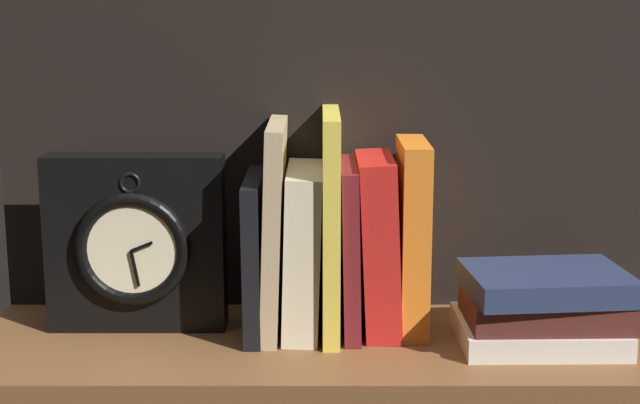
# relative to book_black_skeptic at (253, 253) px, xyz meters

# --- Properties ---
(ground_plane) EXTENTS (0.81, 0.27, 0.03)m
(ground_plane) POSITION_rel_book_black_skeptic_xyz_m (0.09, -0.04, -0.10)
(ground_plane) COLOR brown
(back_panel) EXTENTS (0.81, 0.01, 0.40)m
(back_panel) POSITION_rel_book_black_skeptic_xyz_m (0.09, 0.09, 0.11)
(back_panel) COLOR black
(back_panel) RESTS_ON ground_plane
(book_black_skeptic) EXTENTS (0.02, 0.16, 0.18)m
(book_black_skeptic) POSITION_rel_book_black_skeptic_xyz_m (0.00, 0.00, 0.00)
(book_black_skeptic) COLOR black
(book_black_skeptic) RESTS_ON ground_plane
(book_tan_shortstories) EXTENTS (0.03, 0.16, 0.24)m
(book_tan_shortstories) POSITION_rel_book_black_skeptic_xyz_m (0.02, 0.00, 0.03)
(book_tan_shortstories) COLOR tan
(book_tan_shortstories) RESTS_ON ground_plane
(book_cream_twain) EXTENTS (0.05, 0.15, 0.19)m
(book_cream_twain) POSITION_rel_book_black_skeptic_xyz_m (0.05, 0.00, 0.00)
(book_cream_twain) COLOR beige
(book_cream_twain) RESTS_ON ground_plane
(book_yellow_seinlanguage) EXTENTS (0.02, 0.17, 0.25)m
(book_yellow_seinlanguage) POSITION_rel_book_black_skeptic_xyz_m (0.09, 0.00, 0.04)
(book_yellow_seinlanguage) COLOR gold
(book_yellow_seinlanguage) RESTS_ON ground_plane
(book_maroon_dawkins) EXTENTS (0.02, 0.15, 0.19)m
(book_maroon_dawkins) POSITION_rel_book_black_skeptic_xyz_m (0.11, 0.00, 0.01)
(book_maroon_dawkins) COLOR maroon
(book_maroon_dawkins) RESTS_ON ground_plane
(book_red_requiem) EXTENTS (0.05, 0.13, 0.20)m
(book_red_requiem) POSITION_rel_book_black_skeptic_xyz_m (0.14, 0.00, 0.01)
(book_red_requiem) COLOR red
(book_red_requiem) RESTS_ON ground_plane
(book_orange_pandolfini) EXTENTS (0.03, 0.12, 0.22)m
(book_orange_pandolfini) POSITION_rel_book_black_skeptic_xyz_m (0.18, 0.00, 0.02)
(book_orange_pandolfini) COLOR orange
(book_orange_pandolfini) RESTS_ON ground_plane
(framed_clock) EXTENTS (0.20, 0.06, 0.20)m
(framed_clock) POSITION_rel_book_black_skeptic_xyz_m (-0.14, -0.00, 0.01)
(framed_clock) COLOR black
(framed_clock) RESTS_ON ground_plane
(book_stack_side) EXTENTS (0.19, 0.14, 0.08)m
(book_stack_side) POSITION_rel_book_black_skeptic_xyz_m (0.32, -0.05, -0.05)
(book_stack_side) COLOR beige
(book_stack_side) RESTS_ON ground_plane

